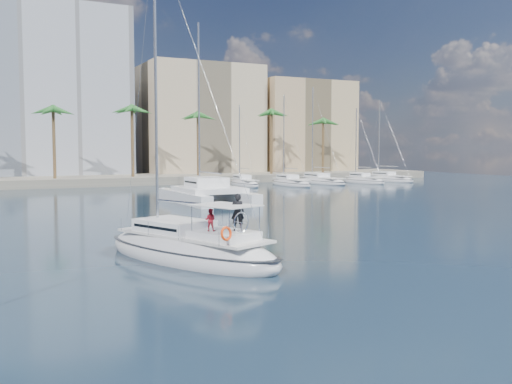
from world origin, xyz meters
TOP-DOWN VIEW (x-y plane):
  - ground at (0.00, 0.00)m, footprint 160.00×160.00m
  - quay at (0.00, 61.00)m, footprint 120.00×14.00m
  - building_beige at (22.00, 70.00)m, footprint 20.00×14.00m
  - building_tan_right at (42.00, 68.00)m, footprint 18.00×12.00m
  - palm_centre at (0.00, 57.00)m, footprint 3.60×3.60m
  - palm_right at (34.00, 57.00)m, footprint 3.60×3.60m
  - main_sloop at (-5.33, -0.71)m, footprint 7.65×11.96m
  - catamaran at (6.42, 26.83)m, footprint 6.53×12.64m
  - seagull at (-6.49, 2.62)m, footprint 1.08×0.46m
  - moored_yacht_a at (20.00, 47.00)m, footprint 3.37×9.52m
  - moored_yacht_b at (26.50, 45.00)m, footprint 3.32×10.83m
  - moored_yacht_c at (33.00, 47.00)m, footprint 3.98×12.33m
  - moored_yacht_d at (39.50, 45.00)m, footprint 3.52×9.55m
  - moored_yacht_e at (46.00, 47.00)m, footprint 4.61×11.11m

SIDE VIEW (x-z plane):
  - ground at x=0.00m, z-range 0.00..0.00m
  - moored_yacht_a at x=20.00m, z-range -5.95..5.95m
  - moored_yacht_b at x=26.50m, z-range -6.86..6.86m
  - moored_yacht_c at x=33.00m, z-range -7.77..7.77m
  - moored_yacht_d at x=39.50m, z-range -5.95..5.95m
  - moored_yacht_e at x=46.00m, z-range -6.86..6.86m
  - seagull at x=-6.49m, z-range 0.24..0.44m
  - main_sloop at x=-5.33m, z-range -7.96..9.01m
  - quay at x=0.00m, z-range 0.00..1.20m
  - catamaran at x=6.42m, z-range -7.92..10.24m
  - building_tan_right at x=42.00m, z-range 0.00..18.00m
  - building_beige at x=22.00m, z-range 0.00..20.00m
  - palm_centre at x=0.00m, z-range 4.13..16.43m
  - palm_right at x=34.00m, z-range 4.13..16.43m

